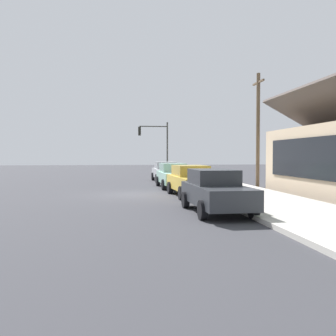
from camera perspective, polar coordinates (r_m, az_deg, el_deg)
The scene contains 9 objects.
ground_plane at distance 20.08m, azimuth -5.01°, elevation -4.10°, with size 120.00×120.00×0.00m, color #38383D.
sidewalk_curb at distance 21.07m, azimuth 10.42°, elevation -3.62°, with size 60.00×4.20×0.16m, color beige.
car_silver at distance 30.04m, azimuth -0.33°, elevation -0.51°, with size 4.60×2.12×1.59m.
car_seafoam at distance 24.22m, azimuth 0.84°, elevation -1.11°, with size 4.91×1.98×1.59m.
car_mustard at distance 19.26m, azimuth 3.70°, elevation -1.92°, with size 4.79×2.22×1.59m.
car_charcoal at distance 13.88m, azimuth 7.33°, elevation -3.47°, with size 4.59×2.05×1.59m.
traffic_light_main at distance 34.61m, azimuth -1.85°, elevation 4.26°, with size 0.37×2.79×5.20m.
utility_pole_wooden at distance 25.18m, azimuth 13.69°, elevation 6.04°, with size 1.80×0.24×7.50m.
fire_hydrant_red at distance 21.18m, azimuth 6.36°, elevation -2.44°, with size 0.22×0.22×0.71m.
Camera 1 is at (19.94, -0.86, 2.14)m, focal length 39.57 mm.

